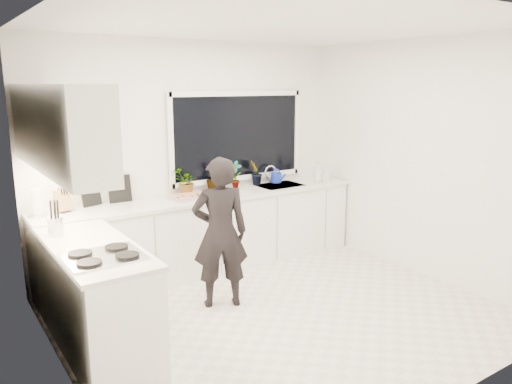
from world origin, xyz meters
TOP-DOWN VIEW (x-y plane):
  - floor at (0.00, 0.00)m, footprint 4.00×3.50m
  - wall_back at (0.00, 1.76)m, footprint 4.00×0.02m
  - wall_left at (-2.01, 0.00)m, footprint 0.02×3.50m
  - wall_right at (2.01, 0.00)m, footprint 0.02×3.50m
  - ceiling at (0.00, 0.00)m, footprint 4.00×3.50m
  - window at (0.60, 1.73)m, footprint 1.80×0.02m
  - base_cabinets_back at (0.00, 1.45)m, footprint 3.92×0.58m
  - base_cabinets_left at (-1.67, 0.35)m, footprint 0.58×1.60m
  - countertop_back at (0.00, 1.44)m, footprint 3.94×0.62m
  - countertop_left at (-1.67, 0.35)m, footprint 0.62×1.60m
  - upper_cabinets at (-1.79, 0.70)m, footprint 0.34×2.10m
  - sink at (1.05, 1.45)m, footprint 0.58×0.42m
  - faucet at (1.05, 1.65)m, footprint 0.03×0.03m
  - stovetop at (-1.69, -0.00)m, footprint 0.56×0.48m
  - person at (-0.38, 0.52)m, footprint 0.65×0.55m
  - pizza_tray at (-0.24, 1.42)m, footprint 0.51×0.41m
  - pizza at (-0.24, 1.42)m, footprint 0.47×0.37m
  - watering_can at (1.12, 1.61)m, footprint 0.15×0.15m
  - paper_towel_roll at (-1.85, 1.55)m, footprint 0.13×0.13m
  - knife_block at (-1.59, 1.59)m, footprint 0.16×0.14m
  - utensil_crock at (-1.85, 0.80)m, footprint 0.17×0.17m
  - picture_frame_large at (-1.28, 1.69)m, footprint 0.22×0.08m
  - picture_frame_small at (-0.97, 1.69)m, footprint 0.25×0.03m
  - herb_plants at (0.17, 1.61)m, footprint 1.28×0.33m
  - soap_bottles at (1.62, 1.30)m, footprint 0.28×0.14m

SIDE VIEW (x-z plane):
  - floor at x=0.00m, z-range -0.02..0.00m
  - base_cabinets_back at x=0.00m, z-range 0.00..0.88m
  - base_cabinets_left at x=-1.67m, z-range 0.00..0.88m
  - person at x=-0.38m, z-range 0.00..1.52m
  - sink at x=1.05m, z-range 0.80..0.94m
  - countertop_back at x=0.00m, z-range 0.88..0.92m
  - countertop_left at x=-1.67m, z-range 0.88..0.92m
  - stovetop at x=-1.69m, z-range 0.92..0.95m
  - pizza_tray at x=-0.24m, z-range 0.92..0.95m
  - pizza at x=-0.24m, z-range 0.95..0.96m
  - watering_can at x=1.12m, z-range 0.92..1.05m
  - utensil_crock at x=-1.85m, z-range 0.92..1.08m
  - faucet at x=1.05m, z-range 0.92..1.14m
  - knife_block at x=-1.59m, z-range 0.92..1.14m
  - soap_bottles at x=1.62m, z-range 0.91..1.18m
  - paper_towel_roll at x=-1.85m, z-range 0.92..1.18m
  - picture_frame_large at x=-1.28m, z-range 0.92..1.20m
  - picture_frame_small at x=-0.97m, z-range 0.92..1.22m
  - herb_plants at x=0.17m, z-range 0.91..1.25m
  - wall_back at x=0.00m, z-range 0.00..2.70m
  - wall_left at x=-2.01m, z-range 0.00..2.70m
  - wall_right at x=2.01m, z-range 0.00..2.70m
  - window at x=0.60m, z-range 1.05..2.05m
  - upper_cabinets at x=-1.79m, z-range 1.50..2.20m
  - ceiling at x=0.00m, z-range 2.70..2.72m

